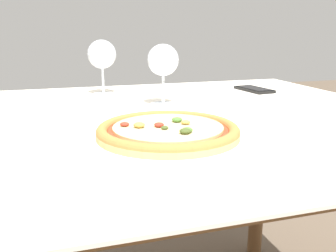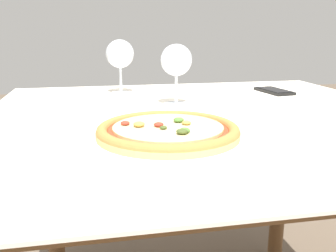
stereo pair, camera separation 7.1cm
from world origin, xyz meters
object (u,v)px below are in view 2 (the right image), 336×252
Objects in this scene: fork at (51,116)px; wine_glass_far_left at (120,55)px; pizza_plate at (168,133)px; cell_phone at (274,91)px; dining_table at (206,149)px; wine_glass_far_right at (176,62)px.

wine_glass_far_left is (0.19, 0.31, 0.12)m from fork.
pizza_plate is 2.12× the size of cell_phone.
wine_glass_far_right reaches higher than dining_table.
cell_phone is (0.32, 0.27, 0.10)m from dining_table.
dining_table is 7.33× the size of cell_phone.
dining_table is at bearing -6.15° from fork.
cell_phone is at bearing 18.01° from fork.
pizza_plate is (-0.14, -0.21, 0.11)m from dining_table.
wine_glass_far_left is 1.03× the size of wine_glass_far_right.
wine_glass_far_left reaches higher than fork.
fork is at bearing -121.62° from wine_glass_far_left.
wine_glass_far_left is at bearing 118.16° from dining_table.
dining_table is at bearing -61.84° from wine_glass_far_left.
wine_glass_far_right is (-0.05, 0.13, 0.21)m from dining_table.
cell_phone reaches higher than dining_table.
pizza_plate reaches higher than dining_table.
wine_glass_far_right is at bearing -58.71° from wine_glass_far_left.
pizza_plate is at bearing -133.68° from cell_phone.
wine_glass_far_left is at bearing 58.38° from fork.
pizza_plate is 1.90× the size of fork.
pizza_plate is at bearing -124.17° from dining_table.
pizza_plate is 0.35m from fork.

